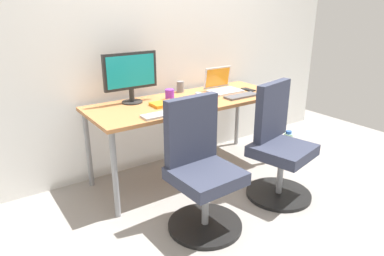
{
  "coord_description": "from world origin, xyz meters",
  "views": [
    {
      "loc": [
        -1.69,
        -2.5,
        1.55
      ],
      "look_at": [
        0.0,
        -0.05,
        0.47
      ],
      "focal_mm": 32.7,
      "sensor_mm": 36.0,
      "label": 1
    }
  ],
  "objects_px": {
    "office_chair_left": "(201,171)",
    "office_chair_right": "(278,147)",
    "desktop_monitor": "(131,74)",
    "water_bottle_on_floor": "(287,146)",
    "coffee_mug": "(170,94)",
    "open_laptop": "(222,85)"
  },
  "relations": [
    {
      "from": "office_chair_left",
      "to": "desktop_monitor",
      "type": "distance_m",
      "value": 1.07
    },
    {
      "from": "water_bottle_on_floor",
      "to": "desktop_monitor",
      "type": "distance_m",
      "value": 1.77
    },
    {
      "from": "office_chair_left",
      "to": "office_chair_right",
      "type": "xyz_separation_m",
      "value": [
        0.79,
        -0.0,
        0.0
      ]
    },
    {
      "from": "office_chair_right",
      "to": "water_bottle_on_floor",
      "type": "distance_m",
      "value": 0.79
    },
    {
      "from": "office_chair_left",
      "to": "water_bottle_on_floor",
      "type": "xyz_separation_m",
      "value": [
        1.4,
        0.4,
        -0.28
      ]
    },
    {
      "from": "coffee_mug",
      "to": "desktop_monitor",
      "type": "bearing_deg",
      "value": 164.12
    },
    {
      "from": "water_bottle_on_floor",
      "to": "desktop_monitor",
      "type": "height_order",
      "value": "desktop_monitor"
    },
    {
      "from": "desktop_monitor",
      "to": "coffee_mug",
      "type": "bearing_deg",
      "value": -15.88
    },
    {
      "from": "office_chair_right",
      "to": "water_bottle_on_floor",
      "type": "bearing_deg",
      "value": 33.2
    },
    {
      "from": "office_chair_left",
      "to": "water_bottle_on_floor",
      "type": "bearing_deg",
      "value": 15.97
    },
    {
      "from": "coffee_mug",
      "to": "open_laptop",
      "type": "bearing_deg",
      "value": -1.99
    },
    {
      "from": "office_chair_right",
      "to": "open_laptop",
      "type": "distance_m",
      "value": 0.88
    },
    {
      "from": "open_laptop",
      "to": "coffee_mug",
      "type": "relative_size",
      "value": 3.37
    },
    {
      "from": "desktop_monitor",
      "to": "water_bottle_on_floor",
      "type": "bearing_deg",
      "value": -19.3
    },
    {
      "from": "water_bottle_on_floor",
      "to": "open_laptop",
      "type": "xyz_separation_m",
      "value": [
        -0.57,
        0.4,
        0.63
      ]
    },
    {
      "from": "open_laptop",
      "to": "office_chair_left",
      "type": "bearing_deg",
      "value": -136.07
    },
    {
      "from": "desktop_monitor",
      "to": "open_laptop",
      "type": "xyz_separation_m",
      "value": [
        0.91,
        -0.11,
        -0.19
      ]
    },
    {
      "from": "office_chair_left",
      "to": "office_chair_right",
      "type": "bearing_deg",
      "value": -0.12
    },
    {
      "from": "office_chair_left",
      "to": "office_chair_right",
      "type": "height_order",
      "value": "same"
    },
    {
      "from": "office_chair_left",
      "to": "coffee_mug",
      "type": "distance_m",
      "value": 0.93
    },
    {
      "from": "water_bottle_on_floor",
      "to": "coffee_mug",
      "type": "xyz_separation_m",
      "value": [
        -1.15,
        0.42,
        0.62
      ]
    },
    {
      "from": "office_chair_right",
      "to": "coffee_mug",
      "type": "xyz_separation_m",
      "value": [
        -0.54,
        0.83,
        0.35
      ]
    }
  ]
}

